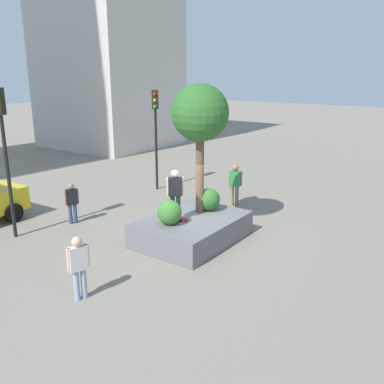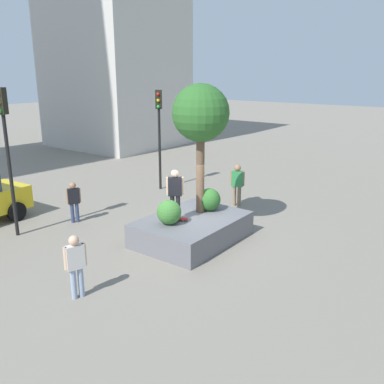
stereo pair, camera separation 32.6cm
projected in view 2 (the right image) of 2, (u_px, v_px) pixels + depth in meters
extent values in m
plane|color=gray|center=(191.00, 239.00, 14.46)|extent=(120.00, 120.00, 0.00)
cube|color=slate|center=(192.00, 229.00, 14.21)|extent=(3.67, 2.65, 0.80)
cylinder|color=brown|center=(200.00, 171.00, 14.31)|extent=(0.28, 0.28, 2.89)
sphere|color=#2D6628|center=(201.00, 113.00, 13.76)|extent=(1.89, 1.89, 1.89)
sphere|color=#3D7A33|center=(169.00, 212.00, 13.44)|extent=(0.79, 0.79, 0.79)
sphere|color=#2D6628|center=(209.00, 200.00, 14.75)|extent=(0.79, 0.79, 0.79)
cube|color=#A51E1E|center=(175.00, 219.00, 13.83)|extent=(0.61, 0.79, 0.02)
sphere|color=beige|center=(183.00, 219.00, 13.91)|extent=(0.06, 0.06, 0.06)
sphere|color=beige|center=(183.00, 221.00, 13.75)|extent=(0.06, 0.06, 0.06)
sphere|color=beige|center=(168.00, 219.00, 13.94)|extent=(0.06, 0.06, 0.06)
sphere|color=beige|center=(167.00, 220.00, 13.78)|extent=(0.06, 0.06, 0.06)
cylinder|color=black|center=(172.00, 207.00, 13.72)|extent=(0.14, 0.14, 0.78)
cylinder|color=black|center=(178.00, 207.00, 13.73)|extent=(0.14, 0.14, 0.78)
cube|color=black|center=(175.00, 187.00, 13.53)|extent=(0.42, 0.46, 0.61)
cylinder|color=#D8AD8C|center=(168.00, 186.00, 13.52)|extent=(0.09, 0.09, 0.58)
cylinder|color=#D8AD8C|center=(182.00, 186.00, 13.53)|extent=(0.09, 0.09, 0.58)
sphere|color=#D8AD8C|center=(175.00, 173.00, 13.41)|extent=(0.25, 0.25, 0.25)
cylinder|color=black|center=(16.00, 211.00, 16.08)|extent=(0.75, 0.25, 0.74)
cylinder|color=black|center=(160.00, 150.00, 20.01)|extent=(0.12, 0.12, 3.83)
cube|color=black|center=(159.00, 99.00, 19.36)|extent=(0.35, 0.36, 0.85)
sphere|color=red|center=(158.00, 94.00, 19.14)|extent=(0.14, 0.14, 0.14)
sphere|color=gold|center=(158.00, 100.00, 19.22)|extent=(0.14, 0.14, 0.14)
sphere|color=green|center=(158.00, 107.00, 19.30)|extent=(0.14, 0.14, 0.14)
cylinder|color=black|center=(11.00, 177.00, 14.21)|extent=(0.12, 0.12, 4.17)
cube|color=black|center=(1.00, 101.00, 13.51)|extent=(0.32, 0.35, 0.85)
cylinder|color=#847056|center=(239.00, 196.00, 17.85)|extent=(0.15, 0.15, 0.85)
cylinder|color=#847056|center=(234.00, 196.00, 17.88)|extent=(0.15, 0.15, 0.85)
cube|color=#338C4C|center=(237.00, 179.00, 17.65)|extent=(0.40, 0.52, 0.66)
cylinder|color=#9E7251|center=(243.00, 179.00, 17.61)|extent=(0.10, 0.10, 0.63)
cylinder|color=#9E7251|center=(231.00, 178.00, 17.69)|extent=(0.10, 0.10, 0.63)
sphere|color=#9E7251|center=(238.00, 168.00, 17.52)|extent=(0.28, 0.28, 0.28)
cylinder|color=#8C9EB7|center=(81.00, 282.00, 10.68)|extent=(0.15, 0.15, 0.80)
cylinder|color=#8C9EB7|center=(74.00, 284.00, 10.58)|extent=(0.15, 0.15, 0.80)
cube|color=silver|center=(75.00, 257.00, 10.43)|extent=(0.49, 0.34, 0.62)
cylinder|color=#D8AD8C|center=(84.00, 254.00, 10.55)|extent=(0.10, 0.10, 0.59)
cylinder|color=#D8AD8C|center=(66.00, 259.00, 10.31)|extent=(0.10, 0.10, 0.59)
sphere|color=#D8AD8C|center=(74.00, 241.00, 10.31)|extent=(0.26, 0.26, 0.26)
cylinder|color=navy|center=(77.00, 213.00, 15.96)|extent=(0.14, 0.14, 0.74)
cylinder|color=navy|center=(72.00, 213.00, 15.90)|extent=(0.14, 0.14, 0.74)
cube|color=black|center=(73.00, 196.00, 15.75)|extent=(0.45, 0.36, 0.58)
cylinder|color=#9E7251|center=(79.00, 195.00, 15.83)|extent=(0.09, 0.09, 0.55)
cylinder|color=#9E7251|center=(67.00, 196.00, 15.66)|extent=(0.09, 0.09, 0.55)
sphere|color=#9E7251|center=(73.00, 185.00, 15.63)|extent=(0.24, 0.24, 0.24)
cube|color=beige|center=(114.00, 32.00, 30.63)|extent=(7.94, 8.41, 16.40)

